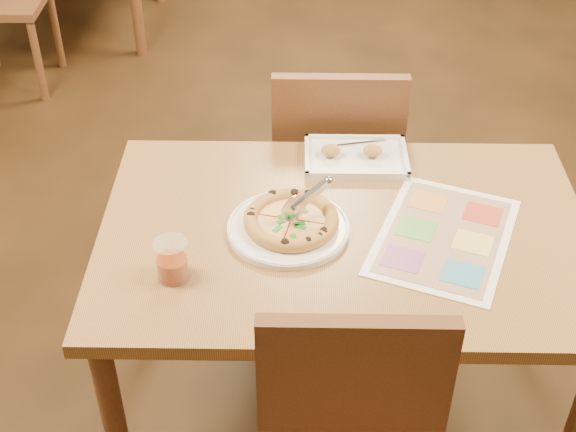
{
  "coord_description": "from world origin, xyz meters",
  "views": [
    {
      "loc": [
        -0.12,
        -1.64,
        2.05
      ],
      "look_at": [
        -0.15,
        -0.01,
        0.77
      ],
      "focal_mm": 50.0,
      "sensor_mm": 36.0,
      "label": 1
    }
  ],
  "objects_px": {
    "pizza": "(291,220)",
    "pizza_cutter": "(306,199)",
    "menu": "(444,236)",
    "plate": "(288,228)",
    "chair_far": "(336,152)",
    "glass_tumbler": "(172,262)",
    "appetizer_tray": "(355,158)",
    "dining_table": "(344,254)"
  },
  "relations": [
    {
      "from": "pizza_cutter",
      "to": "appetizer_tray",
      "type": "height_order",
      "value": "pizza_cutter"
    },
    {
      "from": "appetizer_tray",
      "to": "menu",
      "type": "xyz_separation_m",
      "value": [
        0.22,
        -0.35,
        -0.01
      ]
    },
    {
      "from": "chair_far",
      "to": "plate",
      "type": "bearing_deg",
      "value": 76.05
    },
    {
      "from": "chair_far",
      "to": "glass_tumbler",
      "type": "relative_size",
      "value": 4.41
    },
    {
      "from": "plate",
      "to": "menu",
      "type": "relative_size",
      "value": 0.71
    },
    {
      "from": "dining_table",
      "to": "appetizer_tray",
      "type": "xyz_separation_m",
      "value": [
        0.04,
        0.32,
        0.1
      ]
    },
    {
      "from": "dining_table",
      "to": "glass_tumbler",
      "type": "xyz_separation_m",
      "value": [
        -0.43,
        -0.19,
        0.13
      ]
    },
    {
      "from": "pizza",
      "to": "pizza_cutter",
      "type": "distance_m",
      "value": 0.07
    },
    {
      "from": "plate",
      "to": "chair_far",
      "type": "bearing_deg",
      "value": 76.05
    },
    {
      "from": "appetizer_tray",
      "to": "glass_tumbler",
      "type": "relative_size",
      "value": 2.83
    },
    {
      "from": "plate",
      "to": "menu",
      "type": "height_order",
      "value": "plate"
    },
    {
      "from": "dining_table",
      "to": "menu",
      "type": "height_order",
      "value": "menu"
    },
    {
      "from": "chair_far",
      "to": "menu",
      "type": "xyz_separation_m",
      "value": [
        0.26,
        -0.63,
        0.16
      ]
    },
    {
      "from": "glass_tumbler",
      "to": "menu",
      "type": "bearing_deg",
      "value": 13.45
    },
    {
      "from": "dining_table",
      "to": "menu",
      "type": "xyz_separation_m",
      "value": [
        0.26,
        -0.02,
        0.09
      ]
    },
    {
      "from": "chair_far",
      "to": "pizza_cutter",
      "type": "bearing_deg",
      "value": 79.75
    },
    {
      "from": "menu",
      "to": "chair_far",
      "type": "bearing_deg",
      "value": 112.32
    },
    {
      "from": "chair_far",
      "to": "plate",
      "type": "xyz_separation_m",
      "value": [
        -0.15,
        -0.61,
        0.16
      ]
    },
    {
      "from": "chair_far",
      "to": "glass_tumbler",
      "type": "bearing_deg",
      "value": 61.49
    },
    {
      "from": "appetizer_tray",
      "to": "pizza_cutter",
      "type": "bearing_deg",
      "value": -115.83
    },
    {
      "from": "menu",
      "to": "dining_table",
      "type": "bearing_deg",
      "value": 174.54
    },
    {
      "from": "pizza_cutter",
      "to": "menu",
      "type": "relative_size",
      "value": 0.29
    },
    {
      "from": "chair_far",
      "to": "glass_tumbler",
      "type": "height_order",
      "value": "chair_far"
    },
    {
      "from": "chair_far",
      "to": "pizza_cutter",
      "type": "relative_size",
      "value": 3.61
    },
    {
      "from": "plate",
      "to": "pizza_cutter",
      "type": "xyz_separation_m",
      "value": [
        0.05,
        0.02,
        0.08
      ]
    },
    {
      "from": "dining_table",
      "to": "pizza",
      "type": "bearing_deg",
      "value": 179.45
    },
    {
      "from": "dining_table",
      "to": "pizza_cutter",
      "type": "relative_size",
      "value": 9.99
    },
    {
      "from": "plate",
      "to": "glass_tumbler",
      "type": "distance_m",
      "value": 0.33
    },
    {
      "from": "appetizer_tray",
      "to": "plate",
      "type": "bearing_deg",
      "value": -120.45
    },
    {
      "from": "glass_tumbler",
      "to": "plate",
      "type": "bearing_deg",
      "value": 33.21
    },
    {
      "from": "dining_table",
      "to": "pizza_cutter",
      "type": "xyz_separation_m",
      "value": [
        -0.11,
        0.02,
        0.17
      ]
    },
    {
      "from": "plate",
      "to": "pizza_cutter",
      "type": "height_order",
      "value": "pizza_cutter"
    },
    {
      "from": "appetizer_tray",
      "to": "glass_tumbler",
      "type": "height_order",
      "value": "glass_tumbler"
    },
    {
      "from": "dining_table",
      "to": "pizza_cutter",
      "type": "distance_m",
      "value": 0.2
    },
    {
      "from": "glass_tumbler",
      "to": "chair_far",
      "type": "bearing_deg",
      "value": 61.49
    },
    {
      "from": "pizza_cutter",
      "to": "chair_far",
      "type": "bearing_deg",
      "value": 43.06
    },
    {
      "from": "appetizer_tray",
      "to": "dining_table",
      "type": "bearing_deg",
      "value": -97.39
    },
    {
      "from": "chair_far",
      "to": "pizza_cutter",
      "type": "distance_m",
      "value": 0.64
    },
    {
      "from": "glass_tumbler",
      "to": "menu",
      "type": "relative_size",
      "value": 0.24
    },
    {
      "from": "dining_table",
      "to": "chair_far",
      "type": "xyz_separation_m",
      "value": [
        -0.0,
        0.6,
        -0.07
      ]
    },
    {
      "from": "dining_table",
      "to": "plate",
      "type": "xyz_separation_m",
      "value": [
        -0.15,
        -0.01,
        0.09
      ]
    },
    {
      "from": "pizza_cutter",
      "to": "dining_table",
      "type": "bearing_deg",
      "value": -45.64
    }
  ]
}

